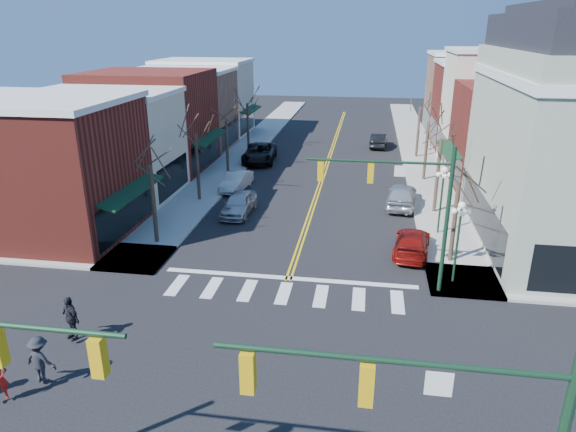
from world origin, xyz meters
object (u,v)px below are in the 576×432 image
at_px(lamppost_corner, 459,229).
at_px(car_left_near, 239,204).
at_px(car_right_near, 412,242).
at_px(car_right_mid, 402,195).
at_px(car_left_far, 260,153).
at_px(pedestrian_dark_a, 71,318).
at_px(car_right_far, 379,140).
at_px(car_left_mid, 236,181).
at_px(pedestrian_dark_b, 40,360).
at_px(lamppost_midblock, 442,189).

relative_size(lamppost_corner, car_left_near, 0.98).
distance_m(car_right_near, car_right_mid, 8.15).
bearing_deg(car_left_near, car_left_far, 98.41).
height_order(car_left_far, pedestrian_dark_a, pedestrian_dark_a).
bearing_deg(car_left_far, car_right_mid, -45.36).
height_order(car_left_near, car_right_far, car_left_near).
xyz_separation_m(car_left_far, car_right_mid, (12.62, -11.00, -0.00)).
relative_size(car_left_mid, car_left_far, 0.70).
height_order(car_left_far, car_right_near, car_left_far).
xyz_separation_m(car_left_mid, car_right_far, (11.20, 17.02, 0.04)).
bearing_deg(car_left_near, car_right_mid, 18.93).
bearing_deg(car_right_near, car_right_far, -78.77).
height_order(car_right_near, pedestrian_dark_a, pedestrian_dark_a).
relative_size(car_left_far, pedestrian_dark_b, 3.37).
bearing_deg(car_left_mid, car_right_near, -32.77).
distance_m(lamppost_midblock, car_right_mid, 5.82).
relative_size(lamppost_corner, pedestrian_dark_a, 2.30).
xyz_separation_m(car_left_mid, pedestrian_dark_a, (-1.45, -21.20, 0.39)).
height_order(car_right_far, pedestrian_dark_b, pedestrian_dark_b).
bearing_deg(car_left_near, pedestrian_dark_a, -98.60).
distance_m(lamppost_corner, car_right_mid, 11.90).
distance_m(pedestrian_dark_a, pedestrian_dark_b, 2.71).
height_order(car_left_far, car_right_far, car_left_far).
relative_size(lamppost_corner, car_left_far, 0.71).
height_order(lamppost_midblock, pedestrian_dark_a, lamppost_midblock).
xyz_separation_m(lamppost_corner, car_right_near, (-1.80, 3.40, -2.29)).
height_order(lamppost_corner, car_left_mid, lamppost_corner).
xyz_separation_m(lamppost_midblock, car_left_far, (-14.60, 16.05, -2.11)).
xyz_separation_m(car_right_mid, pedestrian_dark_a, (-14.07, -19.12, 0.24)).
bearing_deg(car_right_near, lamppost_corner, 125.73).
bearing_deg(lamppost_corner, car_left_far, 122.92).
distance_m(car_left_mid, pedestrian_dark_b, 23.90).
height_order(car_right_near, car_right_far, car_right_far).
relative_size(car_right_far, pedestrian_dark_a, 2.39).
distance_m(car_right_near, pedestrian_dark_b, 19.45).
bearing_deg(car_right_mid, car_right_near, 97.61).
height_order(car_left_mid, car_right_far, car_right_far).
distance_m(car_left_near, pedestrian_dark_a, 16.08).
height_order(lamppost_corner, car_right_mid, lamppost_corner).
distance_m(car_left_near, car_left_far, 14.42).
xyz_separation_m(lamppost_midblock, car_right_far, (-3.40, 24.14, -2.22)).
distance_m(lamppost_midblock, pedestrian_dark_a, 21.43).
relative_size(car_right_near, car_right_mid, 0.94).
height_order(pedestrian_dark_a, pedestrian_dark_b, pedestrian_dark_a).
distance_m(lamppost_midblock, car_left_mid, 16.40).
relative_size(car_left_far, car_right_far, 1.36).
height_order(car_right_far, pedestrian_dark_a, pedestrian_dark_a).
xyz_separation_m(lamppost_corner, car_right_mid, (-1.98, 11.55, -2.11)).
bearing_deg(pedestrian_dark_a, pedestrian_dark_b, -52.19).
relative_size(lamppost_corner, car_right_far, 0.96).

